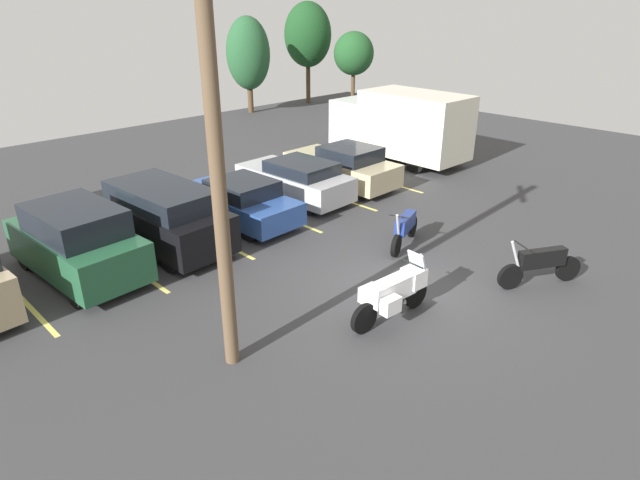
% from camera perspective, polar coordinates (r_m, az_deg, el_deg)
% --- Properties ---
extents(ground, '(44.00, 44.00, 0.10)m').
position_cam_1_polar(ground, '(13.47, 8.46, -5.26)').
color(ground, '#38383A').
extents(motorcycle_touring, '(2.33, 0.93, 1.41)m').
position_cam_1_polar(motorcycle_touring, '(11.92, 7.90, -5.46)').
color(motorcycle_touring, black).
rests_on(motorcycle_touring, ground).
extents(motorcycle_second, '(2.08, 0.91, 1.27)m').
position_cam_1_polar(motorcycle_second, '(15.48, 9.02, 1.25)').
color(motorcycle_second, black).
rests_on(motorcycle_second, ground).
extents(motorcycle_third, '(2.07, 1.24, 1.30)m').
position_cam_1_polar(motorcycle_third, '(14.28, 22.41, -2.40)').
color(motorcycle_third, black).
rests_on(motorcycle_third, ground).
extents(parking_stripes, '(15.92, 5.16, 0.01)m').
position_cam_1_polar(parking_stripes, '(16.77, -12.47, 0.74)').
color(parking_stripes, '#EAE066').
rests_on(parking_stripes, ground).
extents(car_green, '(2.12, 4.33, 1.91)m').
position_cam_1_polar(car_green, '(14.82, -24.45, -0.22)').
color(car_green, '#235638').
rests_on(car_green, ground).
extents(car_black, '(2.16, 4.83, 1.84)m').
position_cam_1_polar(car_black, '(15.85, -16.53, 2.54)').
color(car_black, black).
rests_on(car_black, ground).
extents(car_blue, '(1.93, 4.45, 1.41)m').
position_cam_1_polar(car_blue, '(17.24, -8.61, 4.13)').
color(car_blue, '#2D519E').
rests_on(car_blue, ground).
extents(car_silver, '(1.97, 4.41, 1.43)m').
position_cam_1_polar(car_silver, '(19.05, -2.61, 6.43)').
color(car_silver, '#B7B7BC').
rests_on(car_silver, ground).
extents(car_champagne, '(1.96, 4.51, 1.56)m').
position_cam_1_polar(car_champagne, '(20.52, 2.44, 7.83)').
color(car_champagne, '#C1B289').
rests_on(car_champagne, ground).
extents(box_truck, '(2.55, 6.30, 2.98)m').
position_cam_1_polar(box_truck, '(24.08, 8.63, 12.08)').
color(box_truck, silver).
rests_on(box_truck, ground).
extents(utility_pole, '(1.60, 1.03, 7.82)m').
position_cam_1_polar(utility_pole, '(9.19, -10.96, 8.23)').
color(utility_pole, brown).
rests_on(utility_pole, ground).
extents(tree_left, '(2.52, 2.52, 4.77)m').
position_cam_1_polar(tree_left, '(35.58, 3.61, 19.18)').
color(tree_left, '#4C3823').
rests_on(tree_left, ground).
extents(tree_far_left, '(2.66, 2.66, 5.69)m').
position_cam_1_polar(tree_far_left, '(34.71, -7.66, 19.06)').
color(tree_far_left, '#4C3823').
rests_on(tree_far_left, ground).
extents(tree_center_right, '(3.13, 3.13, 6.48)m').
position_cam_1_polar(tree_center_right, '(38.00, -1.31, 20.99)').
color(tree_center_right, '#4C3823').
rests_on(tree_center_right, ground).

